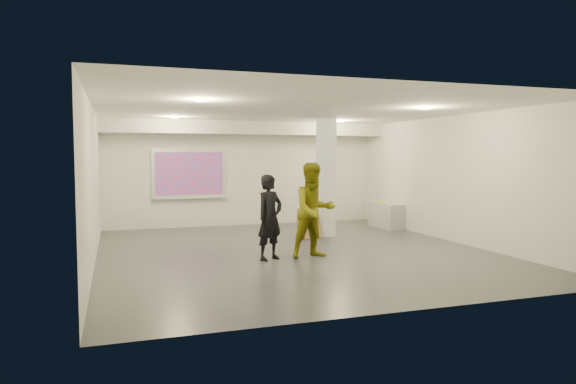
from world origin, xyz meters
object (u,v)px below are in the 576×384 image
object	(u,v)px
projection_screen	(189,174)
credenza	(386,215)
column	(326,177)
woman	(270,217)
man	(314,210)

from	to	relation	value
projection_screen	credenza	xyz separation A→B (m)	(5.32, -1.83, -1.18)
column	woman	size ratio (longest dim) A/B	1.79
projection_screen	man	distance (m)	5.52
credenza	column	bearing A→B (deg)	-162.50
projection_screen	credenza	bearing A→B (deg)	-18.97
projection_screen	woman	world-z (taller)	projection_screen
projection_screen	man	size ratio (longest dim) A/B	1.10
man	projection_screen	bearing A→B (deg)	103.50
column	projection_screen	xyz separation A→B (m)	(-3.10, 2.65, 0.03)
projection_screen	woman	size ratio (longest dim) A/B	1.25
column	projection_screen	size ratio (longest dim) A/B	1.43
credenza	woman	xyz separation A→B (m)	(-4.46, -3.31, 0.49)
projection_screen	woman	distance (m)	5.25
man	woman	bearing A→B (deg)	170.98
credenza	man	bearing A→B (deg)	-139.42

